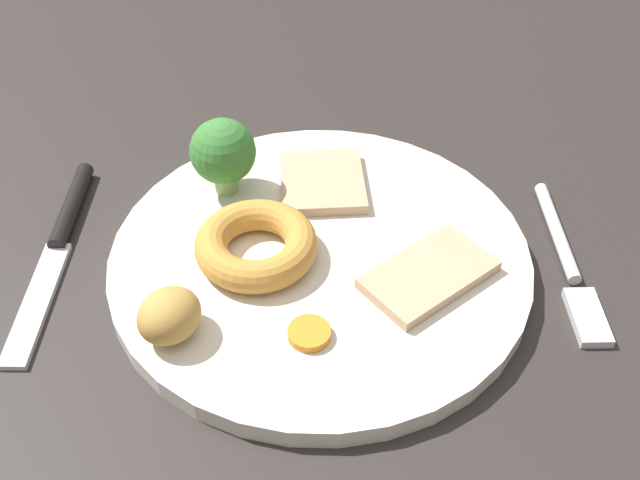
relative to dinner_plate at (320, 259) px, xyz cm
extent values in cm
cube|color=#2B2623|center=(-1.57, -1.79, -2.50)|extent=(120.00, 84.00, 3.60)
cylinder|color=silver|center=(0.00, 0.00, 0.00)|extent=(27.74, 27.74, 1.40)
cube|color=tan|center=(-0.65, -6.73, 1.10)|extent=(5.97, 6.72, 0.80)
cube|color=tan|center=(-6.67, 3.05, 1.10)|extent=(9.52, 8.58, 0.80)
torus|color=#C68938|center=(4.14, 0.22, 1.76)|extent=(7.97, 7.97, 2.12)
ellipsoid|color=#BC8C42|center=(9.20, 6.28, 2.21)|extent=(5.19, 5.29, 3.01)
cylinder|color=orange|center=(1.15, 7.18, 0.98)|extent=(2.57, 2.57, 0.55)
cylinder|color=#8CB766|center=(6.24, -6.88, 1.59)|extent=(1.64, 1.64, 1.78)
sphere|color=#387A33|center=(6.24, -6.88, 4.10)|extent=(4.62, 4.62, 4.62)
cylinder|color=silver|center=(-16.69, -2.26, -0.25)|extent=(1.37, 9.53, 0.90)
cube|color=silver|center=(-16.28, 5.98, -0.40)|extent=(2.22, 4.59, 0.60)
cylinder|color=black|center=(17.47, -6.85, -0.10)|extent=(1.91, 8.57, 1.20)
cube|color=silver|center=(18.23, 2.12, -0.50)|extent=(2.58, 10.61, 0.40)
camera|label=1|loc=(2.56, 35.37, 34.98)|focal=42.02mm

